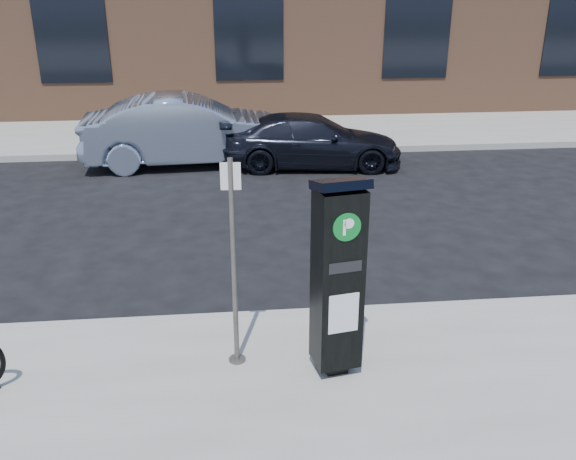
{
  "coord_description": "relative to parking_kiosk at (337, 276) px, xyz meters",
  "views": [
    {
      "loc": [
        -0.75,
        -6.5,
        3.83
      ],
      "look_at": [
        -0.04,
        0.5,
        1.02
      ],
      "focal_mm": 38.0,
      "sensor_mm": 36.0,
      "label": 1
    }
  ],
  "objects": [
    {
      "name": "car_silver",
      "position": [
        -1.87,
        8.66,
        -0.43
      ],
      "size": [
        4.89,
        2.01,
        1.57
      ],
      "primitive_type": "imported",
      "rotation": [
        0.0,
        0.0,
        1.64
      ],
      "color": "#909FB7",
      "rests_on": "ground"
    },
    {
      "name": "parking_kiosk",
      "position": [
        0.0,
        0.0,
        0.0
      ],
      "size": [
        0.55,
        0.5,
        2.09
      ],
      "rotation": [
        0.0,
        0.0,
        0.18
      ],
      "color": "black",
      "rests_on": "sidewalk_near"
    },
    {
      "name": "curb_near",
      "position": [
        -0.27,
        1.24,
        -1.15
      ],
      "size": [
        60.0,
        0.12,
        0.16
      ],
      "primitive_type": "cube",
      "color": "#9E9B93",
      "rests_on": "ground"
    },
    {
      "name": "sign_pole",
      "position": [
        -1.0,
        0.26,
        0.03
      ],
      "size": [
        0.2,
        0.18,
        2.21
      ],
      "rotation": [
        0.0,
        0.0,
        -0.05
      ],
      "color": "#605C55",
      "rests_on": "sidewalk_near"
    },
    {
      "name": "sidewalk_far",
      "position": [
        -0.27,
        15.26,
        -1.15
      ],
      "size": [
        60.0,
        12.0,
        0.15
      ],
      "primitive_type": "cube",
      "color": "gray",
      "rests_on": "ground"
    },
    {
      "name": "curb_far",
      "position": [
        -0.27,
        9.28,
        -1.15
      ],
      "size": [
        60.0,
        0.12,
        0.16
      ],
      "primitive_type": "cube",
      "color": "#9E9B93",
      "rests_on": "ground"
    },
    {
      "name": "car_dark",
      "position": [
        0.9,
        8.19,
        -0.64
      ],
      "size": [
        4.17,
        1.99,
        1.17
      ],
      "primitive_type": "imported",
      "rotation": [
        0.0,
        0.0,
        1.48
      ],
      "color": "black",
      "rests_on": "ground"
    },
    {
      "name": "ground",
      "position": [
        -0.27,
        1.26,
        -1.22
      ],
      "size": [
        120.0,
        120.0,
        0.0
      ],
      "primitive_type": "plane",
      "color": "black",
      "rests_on": "ground"
    }
  ]
}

